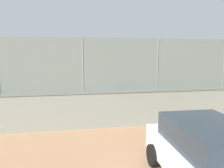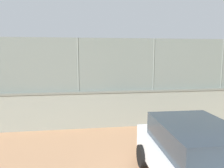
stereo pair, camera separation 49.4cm
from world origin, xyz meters
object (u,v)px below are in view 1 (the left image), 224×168
object	(u,v)px
player_foreground_swinging	(96,80)
sports_ball	(83,85)
parked_car_white	(213,158)
player_baseline_waiting	(88,76)

from	to	relation	value
player_foreground_swinging	sports_ball	size ratio (longest dim) A/B	8.74
player_foreground_swinging	parked_car_white	size ratio (longest dim) A/B	0.38
player_baseline_waiting	sports_ball	bearing A→B (deg)	83.42
player_baseline_waiting	parked_car_white	distance (m)	17.43
player_baseline_waiting	parked_car_white	bearing A→B (deg)	97.07
player_foreground_swinging	player_baseline_waiting	bearing A→B (deg)	-78.28
player_foreground_swinging	sports_ball	world-z (taller)	player_foreground_swinging
sports_ball	parked_car_white	distance (m)	12.62
parked_car_white	sports_ball	bearing A→B (deg)	-77.56
player_foreground_swinging	player_baseline_waiting	world-z (taller)	player_baseline_waiting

